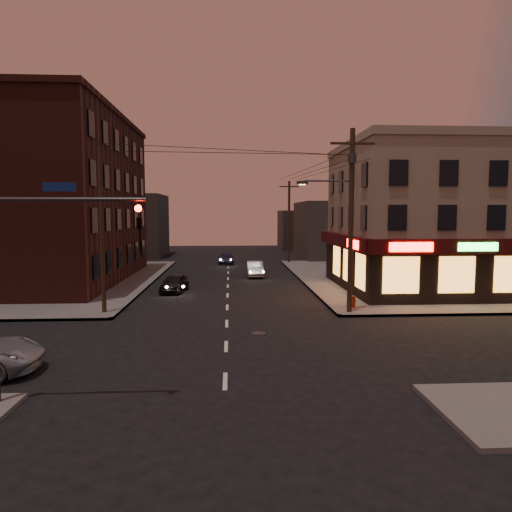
{
  "coord_description": "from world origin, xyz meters",
  "views": [
    {
      "loc": [
        0.19,
        -18.83,
        5.62
      ],
      "look_at": [
        1.65,
        6.74,
        3.2
      ],
      "focal_mm": 32.0,
      "sensor_mm": 36.0,
      "label": 1
    }
  ],
  "objects": [
    {
      "name": "sedan_mid",
      "position": [
        2.41,
        21.36,
        0.67
      ],
      "size": [
        1.49,
        4.08,
        1.34
      ],
      "primitive_type": "imported",
      "rotation": [
        0.0,
        0.0,
        -0.02
      ],
      "color": "slate",
      "rests_on": "ground"
    },
    {
      "name": "utility_pole_far",
      "position": [
        6.8,
        32.0,
        4.65
      ],
      "size": [
        0.26,
        0.26,
        9.0
      ],
      "primitive_type": "cylinder",
      "color": "#382619",
      "rests_on": "sidewalk_ne"
    },
    {
      "name": "ground",
      "position": [
        0.0,
        0.0,
        0.0
      ],
      "size": [
        120.0,
        120.0,
        0.0
      ],
      "primitive_type": "plane",
      "color": "black",
      "rests_on": "ground"
    },
    {
      "name": "sidewalk_ne",
      "position": [
        18.0,
        19.0,
        0.07
      ],
      "size": [
        24.0,
        28.0,
        0.15
      ],
      "primitive_type": "cube",
      "color": "#514F4C",
      "rests_on": "ground"
    },
    {
      "name": "pizza_building",
      "position": [
        15.93,
        13.43,
        5.35
      ],
      "size": [
        15.85,
        12.85,
        10.5
      ],
      "color": "gray",
      "rests_on": "sidewalk_ne"
    },
    {
      "name": "bg_building_ne_b",
      "position": [
        12.0,
        52.0,
        3.0
      ],
      "size": [
        8.0,
        8.0,
        6.0
      ],
      "primitive_type": "cube",
      "color": "#3F3D3A",
      "rests_on": "ground"
    },
    {
      "name": "utility_pole_west",
      "position": [
        -6.8,
        6.5,
        4.65
      ],
      "size": [
        0.24,
        0.24,
        9.0
      ],
      "primitive_type": "cylinder",
      "color": "#382619",
      "rests_on": "sidewalk_nw"
    },
    {
      "name": "sedan_near",
      "position": [
        -3.78,
        13.68,
        0.64
      ],
      "size": [
        2.0,
        3.91,
        1.28
      ],
      "primitive_type": "imported",
      "rotation": [
        0.0,
        0.0,
        -0.14
      ],
      "color": "black",
      "rests_on": "ground"
    },
    {
      "name": "bg_building_nw",
      "position": [
        -13.0,
        42.0,
        4.0
      ],
      "size": [
        9.0,
        10.0,
        8.0
      ],
      "primitive_type": "cube",
      "color": "#3F3D3A",
      "rests_on": "ground"
    },
    {
      "name": "traffic_signal",
      "position": [
        -5.57,
        -5.6,
        4.16
      ],
      "size": [
        4.49,
        0.32,
        6.47
      ],
      "color": "#333538",
      "rests_on": "ground"
    },
    {
      "name": "fire_hydrant",
      "position": [
        7.33,
        6.83,
        0.54
      ],
      "size": [
        0.32,
        0.32,
        0.71
      ],
      "rotation": [
        0.0,
        0.0,
        -0.31
      ],
      "color": "maroon",
      "rests_on": "sidewalk_ne"
    },
    {
      "name": "bg_building_ne_a",
      "position": [
        14.0,
        38.0,
        3.5
      ],
      "size": [
        10.0,
        12.0,
        7.0
      ],
      "primitive_type": "cube",
      "color": "#3F3D3A",
      "rests_on": "ground"
    },
    {
      "name": "sidewalk_nw",
      "position": [
        -18.0,
        19.0,
        0.07
      ],
      "size": [
        24.0,
        28.0,
        0.15
      ],
      "primitive_type": "cube",
      "color": "#514F4C",
      "rests_on": "ground"
    },
    {
      "name": "brick_apartment",
      "position": [
        -14.5,
        19.0,
        6.65
      ],
      "size": [
        12.0,
        20.0,
        13.0
      ],
      "primitive_type": "cube",
      "color": "#461C16",
      "rests_on": "sidewalk_nw"
    },
    {
      "name": "utility_pole_main",
      "position": [
        6.68,
        5.8,
        5.76
      ],
      "size": [
        4.2,
        0.44,
        10.0
      ],
      "color": "#382619",
      "rests_on": "sidewalk_ne"
    },
    {
      "name": "sedan_far",
      "position": [
        -0.26,
        31.75,
        0.6
      ],
      "size": [
        1.72,
        4.17,
        1.21
      ],
      "primitive_type": "imported",
      "rotation": [
        0.0,
        0.0,
        0.01
      ],
      "color": "#1A1A34",
      "rests_on": "ground"
    }
  ]
}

